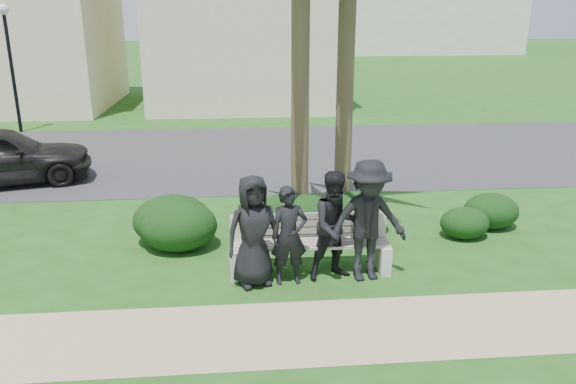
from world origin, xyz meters
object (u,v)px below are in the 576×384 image
object	(u,v)px
man_d	(368,221)
man_a	(253,231)
man_c	(336,226)
street_lamp	(9,46)
park_bench	(310,248)
man_b	(289,236)

from	to	relation	value
man_d	man_a	bearing A→B (deg)	172.53
man_a	man_c	world-z (taller)	man_c
street_lamp	man_d	xyz separation A→B (m)	(9.55, -12.33, -1.98)
street_lamp	man_c	world-z (taller)	street_lamp
street_lamp	park_bench	xyz separation A→B (m)	(8.71, -11.97, -2.54)
park_bench	man_b	xyz separation A→B (m)	(-0.37, -0.38, 0.37)
man_a	man_d	world-z (taller)	man_d
man_b	man_d	xyz separation A→B (m)	(1.22, 0.03, 0.19)
man_c	man_d	distance (m)	0.49
street_lamp	man_b	xyz separation A→B (m)	(8.34, -12.36, -2.17)
street_lamp	man_a	size ratio (longest dim) A/B	2.46
man_d	park_bench	bearing A→B (deg)	149.21
street_lamp	man_b	bearing A→B (deg)	-55.99
man_a	man_d	bearing A→B (deg)	-17.47
man_a	man_b	bearing A→B (deg)	-18.81
man_b	man_c	size ratio (longest dim) A/B	0.89
man_c	man_a	bearing A→B (deg)	171.05
park_bench	man_b	distance (m)	0.65
man_b	man_d	bearing A→B (deg)	-3.93
street_lamp	man_c	size ratio (longest dim) A/B	2.46
man_d	man_c	bearing A→B (deg)	162.22
street_lamp	park_bench	bearing A→B (deg)	-53.98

